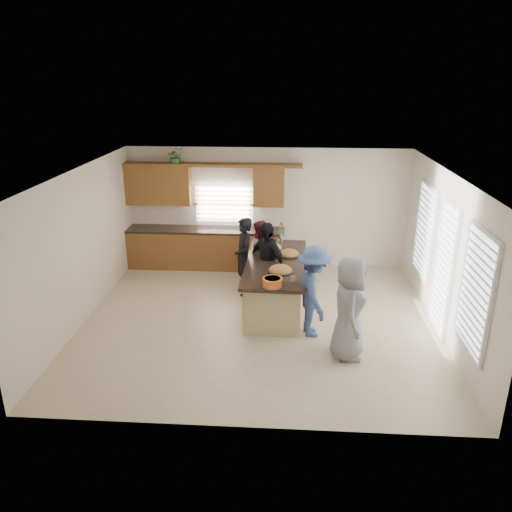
# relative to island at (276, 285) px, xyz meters

# --- Properties ---
(floor) EXTENTS (6.50, 6.50, 0.00)m
(floor) POSITION_rel_island_xyz_m (-0.29, -0.67, -0.45)
(floor) COLOR beige
(floor) RESTS_ON ground
(room_shell) EXTENTS (6.52, 6.02, 2.81)m
(room_shell) POSITION_rel_island_xyz_m (-0.29, -0.67, 1.45)
(room_shell) COLOR silver
(room_shell) RESTS_ON ground
(back_cabinetry) EXTENTS (4.08, 0.66, 2.46)m
(back_cabinetry) POSITION_rel_island_xyz_m (-1.76, 2.07, 0.46)
(back_cabinetry) COLOR brown
(back_cabinetry) RESTS_ON ground
(right_wall_glazing) EXTENTS (0.06, 4.00, 2.25)m
(right_wall_glazing) POSITION_rel_island_xyz_m (2.93, -0.80, 0.89)
(right_wall_glazing) COLOR white
(right_wall_glazing) RESTS_ON ground
(island) EXTENTS (1.22, 2.73, 0.95)m
(island) POSITION_rel_island_xyz_m (0.00, 0.00, 0.00)
(island) COLOR tan
(island) RESTS_ON ground
(platter_front) EXTENTS (0.48, 0.48, 0.19)m
(platter_front) POSITION_rel_island_xyz_m (0.09, -0.53, 0.53)
(platter_front) COLOR black
(platter_front) RESTS_ON island
(platter_mid) EXTENTS (0.45, 0.45, 0.18)m
(platter_mid) POSITION_rel_island_xyz_m (0.25, 0.36, 0.53)
(platter_mid) COLOR black
(platter_mid) RESTS_ON island
(platter_back) EXTENTS (0.41, 0.41, 0.17)m
(platter_back) POSITION_rel_island_xyz_m (-0.08, 0.72, 0.52)
(platter_back) COLOR black
(platter_back) RESTS_ON island
(salad_bowl) EXTENTS (0.34, 0.34, 0.15)m
(salad_bowl) POSITION_rel_island_xyz_m (-0.03, -1.19, 0.58)
(salad_bowl) COLOR orange
(salad_bowl) RESTS_ON island
(clear_cup) EXTENTS (0.09, 0.09, 0.10)m
(clear_cup) POSITION_rel_island_xyz_m (0.33, -0.96, 0.55)
(clear_cup) COLOR white
(clear_cup) RESTS_ON island
(plate_stack) EXTENTS (0.23, 0.23, 0.06)m
(plate_stack) POSITION_rel_island_xyz_m (-0.13, 1.00, 0.53)
(plate_stack) COLOR #A77DB6
(plate_stack) RESTS_ON island
(flower_vase) EXTENTS (0.14, 0.14, 0.42)m
(flower_vase) POSITION_rel_island_xyz_m (0.07, 1.25, 0.73)
(flower_vase) COLOR silver
(flower_vase) RESTS_ON island
(potted_plant) EXTENTS (0.47, 0.44, 0.41)m
(potted_plant) POSITION_rel_island_xyz_m (-2.35, 2.15, 2.15)
(potted_plant) COLOR #3C7E32
(potted_plant) RESTS_ON back_cabinetry
(woman_left_back) EXTENTS (0.55, 0.69, 1.64)m
(woman_left_back) POSITION_rel_island_xyz_m (-0.68, 0.57, 0.37)
(woman_left_back) COLOR black
(woman_left_back) RESTS_ON ground
(woman_left_mid) EXTENTS (0.65, 0.78, 1.45)m
(woman_left_mid) POSITION_rel_island_xyz_m (-0.38, 1.03, 0.27)
(woman_left_mid) COLOR #581A1F
(woman_left_mid) RESTS_ON ground
(woman_left_front) EXTENTS (0.99, 0.99, 1.69)m
(woman_left_front) POSITION_rel_island_xyz_m (-0.19, 0.16, 0.39)
(woman_left_front) COLOR black
(woman_left_front) RESTS_ON ground
(woman_right_back) EXTENTS (0.78, 1.15, 1.64)m
(woman_right_back) POSITION_rel_island_xyz_m (0.68, -1.09, 0.37)
(woman_right_back) COLOR #3F558B
(woman_right_back) RESTS_ON ground
(woman_right_front) EXTENTS (0.57, 0.86, 1.72)m
(woman_right_front) POSITION_rel_island_xyz_m (1.22, -1.79, 0.41)
(woman_right_front) COLOR gray
(woman_right_front) RESTS_ON ground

